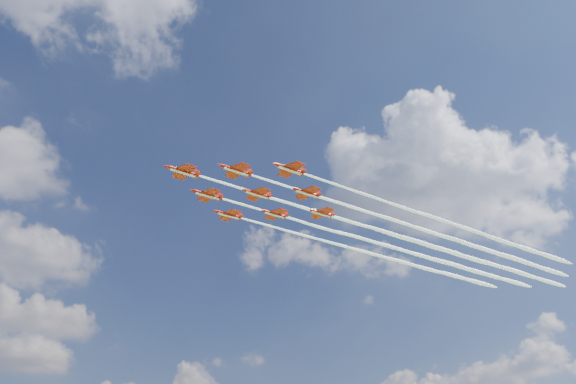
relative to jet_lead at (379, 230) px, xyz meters
name	(u,v)px	position (x,y,z in m)	size (l,w,h in m)	color
jet_lead	(379,230)	(0.00, 0.00, 0.00)	(133.47, 8.13, 2.38)	#B4160A
jet_row2_port	(423,230)	(10.42, -7.83, 0.00)	(133.47, 8.13, 2.38)	#B4160A
jet_row2_starb	(387,246)	(10.55, 7.65, 0.00)	(133.47, 8.13, 2.38)	#B4160A
jet_row3_port	(467,229)	(20.84, -15.66, 0.00)	(133.47, 8.13, 2.38)	#B4160A
jet_row3_centre	(428,245)	(20.98, -0.18, 0.00)	(133.47, 8.13, 2.38)	#B4160A
jet_row3_starb	(395,260)	(21.11, 15.30, 0.00)	(133.47, 8.13, 2.38)	#B4160A
jet_row4_port	(470,245)	(31.40, -8.01, 0.00)	(133.47, 8.13, 2.38)	#B4160A
jet_row4_starb	(433,259)	(31.53, 7.47, 0.00)	(133.47, 8.13, 2.38)	#B4160A
jet_tail	(473,259)	(41.95, -0.36, 0.00)	(133.47, 8.13, 2.38)	#B4160A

